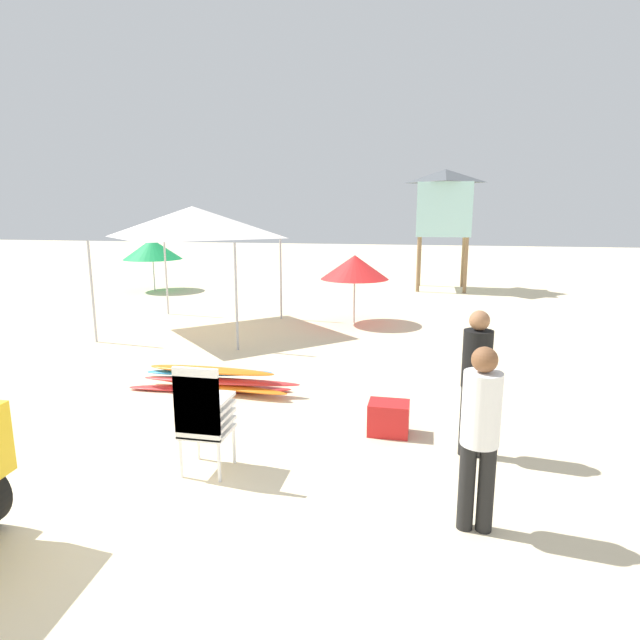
% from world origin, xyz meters
% --- Properties ---
extents(ground, '(80.00, 80.00, 0.00)m').
position_xyz_m(ground, '(0.00, 0.00, 0.00)').
color(ground, beige).
extents(stacked_plastic_chairs, '(0.48, 0.48, 1.20)m').
position_xyz_m(stacked_plastic_chairs, '(0.70, 0.54, 0.70)').
color(stacked_plastic_chairs, white).
rests_on(stacked_plastic_chairs, ground).
extents(surfboard_pile, '(2.72, 0.72, 0.40)m').
position_xyz_m(surfboard_pile, '(-0.23, 2.97, 0.19)').
color(surfboard_pile, red).
rests_on(surfboard_pile, ground).
extents(lifeguard_near_left, '(0.32, 0.32, 1.64)m').
position_xyz_m(lifeguard_near_left, '(3.39, 0.11, 0.94)').
color(lifeguard_near_left, black).
rests_on(lifeguard_near_left, ground).
extents(lifeguard_near_center, '(0.32, 0.32, 1.67)m').
position_xyz_m(lifeguard_near_center, '(3.47, 1.57, 0.96)').
color(lifeguard_near_center, black).
rests_on(lifeguard_near_center, ground).
extents(popup_canopy, '(3.21, 3.21, 2.82)m').
position_xyz_m(popup_canopy, '(-2.34, 6.99, 2.47)').
color(popup_canopy, '#B2B2B7').
rests_on(popup_canopy, ground).
extents(lifeguard_tower, '(1.98, 1.98, 4.12)m').
position_xyz_m(lifeguard_tower, '(3.32, 14.82, 3.00)').
color(lifeguard_tower, olive).
rests_on(lifeguard_tower, ground).
extents(beach_umbrella_left, '(1.66, 1.66, 1.68)m').
position_xyz_m(beach_umbrella_left, '(1.15, 8.40, 1.39)').
color(beach_umbrella_left, beige).
rests_on(beach_umbrella_left, ground).
extents(beach_umbrella_mid, '(1.99, 1.99, 1.79)m').
position_xyz_m(beach_umbrella_mid, '(-6.44, 12.43, 1.44)').
color(beach_umbrella_mid, beige).
rests_on(beach_umbrella_mid, ground).
extents(cooler_box, '(0.50, 0.37, 0.41)m').
position_xyz_m(cooler_box, '(2.50, 1.97, 0.20)').
color(cooler_box, red).
rests_on(cooler_box, ground).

